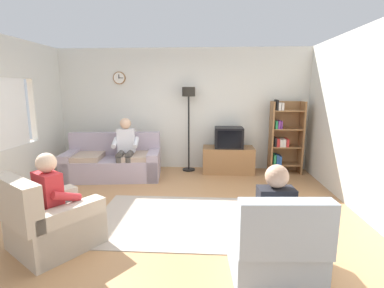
% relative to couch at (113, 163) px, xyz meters
% --- Properties ---
extents(ground_plane, '(12.00, 12.00, 0.00)m').
position_rel_couch_xyz_m(ground_plane, '(1.35, -1.72, -0.31)').
color(ground_plane, '#B27F51').
extents(back_wall_assembly, '(6.20, 0.17, 2.70)m').
position_rel_couch_xyz_m(back_wall_assembly, '(1.35, 0.94, 1.04)').
color(back_wall_assembly, silver).
rests_on(back_wall_assembly, ground_plane).
extents(right_wall, '(0.12, 5.80, 2.70)m').
position_rel_couch_xyz_m(right_wall, '(4.21, -1.72, 1.04)').
color(right_wall, silver).
rests_on(right_wall, ground_plane).
extents(couch, '(1.99, 1.08, 0.90)m').
position_rel_couch_xyz_m(couch, '(0.00, 0.00, 0.00)').
color(couch, '#A899A8').
rests_on(couch, ground_plane).
extents(tv_stand, '(1.10, 0.56, 0.56)m').
position_rel_couch_xyz_m(tv_stand, '(2.39, 0.53, -0.03)').
color(tv_stand, olive).
rests_on(tv_stand, ground_plane).
extents(tv, '(0.60, 0.49, 0.44)m').
position_rel_couch_xyz_m(tv, '(2.39, 0.50, 0.47)').
color(tv, black).
rests_on(tv, tv_stand).
extents(bookshelf, '(0.68, 0.36, 1.59)m').
position_rel_couch_xyz_m(bookshelf, '(3.58, 0.60, 0.47)').
color(bookshelf, olive).
rests_on(bookshelf, ground_plane).
extents(floor_lamp, '(0.28, 0.28, 1.85)m').
position_rel_couch_xyz_m(floor_lamp, '(1.52, 0.63, 1.14)').
color(floor_lamp, black).
rests_on(floor_lamp, ground_plane).
extents(armchair_near_window, '(1.16, 1.18, 0.90)m').
position_rel_couch_xyz_m(armchair_near_window, '(0.18, -2.69, -0.02)').
color(armchair_near_window, '#BCAD99').
rests_on(armchair_near_window, ground_plane).
extents(armchair_near_bookshelf, '(0.85, 0.93, 0.90)m').
position_rel_couch_xyz_m(armchair_near_bookshelf, '(2.61, -3.04, -0.02)').
color(armchair_near_bookshelf, '#9EADBC').
rests_on(armchair_near_bookshelf, ground_plane).
extents(area_rug, '(2.20, 1.70, 0.01)m').
position_rel_couch_xyz_m(area_rug, '(1.48, -1.89, -0.31)').
color(area_rug, '#AD9E8E').
rests_on(area_rug, ground_plane).
extents(person_on_couch, '(0.54, 0.57, 1.24)m').
position_rel_couch_xyz_m(person_on_couch, '(0.31, -0.11, 0.39)').
color(person_on_couch, silver).
rests_on(person_on_couch, ground_plane).
extents(person_in_left_armchair, '(0.61, 0.64, 1.12)m').
position_rel_couch_xyz_m(person_in_left_armchair, '(0.23, -2.61, 0.29)').
color(person_in_left_armchair, red).
rests_on(person_in_left_armchair, ground_plane).
extents(person_in_right_armchair, '(0.53, 0.55, 1.12)m').
position_rel_couch_xyz_m(person_in_right_armchair, '(2.60, -2.95, 0.29)').
color(person_in_right_armchair, black).
rests_on(person_in_right_armchair, ground_plane).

